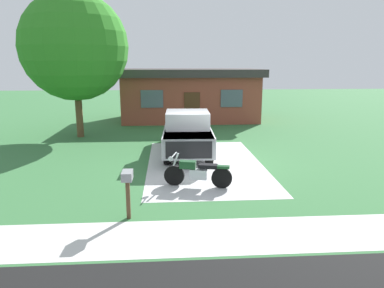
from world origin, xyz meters
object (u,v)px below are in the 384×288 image
object	(u,v)px
mailbox	(127,182)
neighbor_house	(190,94)
motorcycle	(197,172)
shade_tree	(75,47)
pickup_truck	(187,131)

from	to	relation	value
mailbox	neighbor_house	world-z (taller)	neighbor_house
neighbor_house	motorcycle	bearing A→B (deg)	-92.58
mailbox	shade_tree	world-z (taller)	shade_tree
mailbox	shade_tree	size ratio (longest dim) A/B	0.17
mailbox	pickup_truck	bearing A→B (deg)	74.56
motorcycle	mailbox	distance (m)	3.06
mailbox	shade_tree	distance (m)	11.89
pickup_truck	neighbor_house	bearing A→B (deg)	85.80
motorcycle	neighbor_house	world-z (taller)	neighbor_house
mailbox	neighbor_house	distance (m)	16.67
shade_tree	motorcycle	bearing A→B (deg)	-56.12
mailbox	neighbor_house	xyz separation A→B (m)	(2.59, 16.45, 0.81)
motorcycle	shade_tree	size ratio (longest dim) A/B	0.29
mailbox	neighbor_house	size ratio (longest dim) A/B	0.13
shade_tree	neighbor_house	distance (m)	9.00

